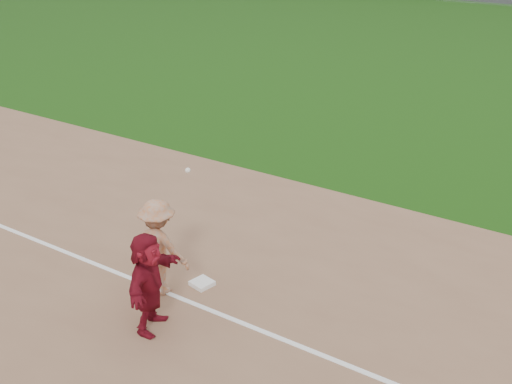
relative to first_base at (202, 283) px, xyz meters
The scene contains 5 objects.
ground 0.25m from the first_base, 74.88° to the left, with size 160.00×160.00×0.00m, color #19450D.
foul_line 0.57m from the first_base, 83.72° to the right, with size 60.00×0.10×0.01m, color white.
first_base is the anchor object (origin of this frame).
base_runner 1.72m from the first_base, 86.17° to the right, with size 1.64×0.52×1.77m, color maroon.
first_base_play 1.15m from the first_base, 132.67° to the right, with size 1.26×0.83×2.43m.
Camera 1 is at (6.43, -8.19, 6.54)m, focal length 45.00 mm.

